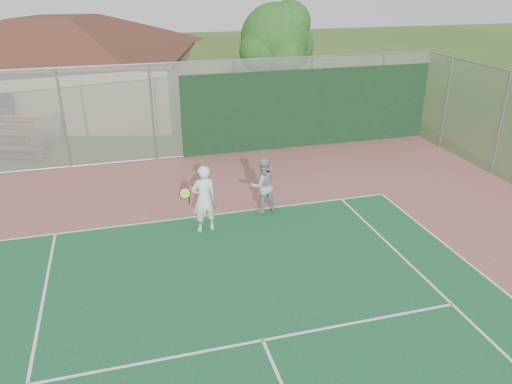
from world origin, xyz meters
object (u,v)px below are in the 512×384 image
(tree, at_px, (277,41))
(player_grey_back, at_px, (262,186))
(bleachers, at_px, (2,136))
(player_white_front, at_px, (204,199))
(clubhouse, at_px, (61,56))

(tree, xyz_separation_m, player_grey_back, (-3.72, -10.37, -2.65))
(player_grey_back, bearing_deg, tree, -118.22)
(bleachers, distance_m, player_grey_back, 11.17)
(tree, height_order, player_grey_back, tree)
(bleachers, xyz_separation_m, player_white_front, (6.28, -8.40, 0.28))
(clubhouse, height_order, player_grey_back, clubhouse)
(bleachers, relative_size, player_white_front, 2.17)
(bleachers, height_order, player_grey_back, player_grey_back)
(tree, bearing_deg, clubhouse, 163.30)
(player_white_front, bearing_deg, player_grey_back, -170.01)
(player_grey_back, bearing_deg, clubhouse, -73.91)
(player_white_front, bearing_deg, tree, -127.77)
(clubhouse, height_order, bleachers, clubhouse)
(bleachers, bearing_deg, player_white_front, -29.13)
(player_white_front, height_order, player_grey_back, player_white_front)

